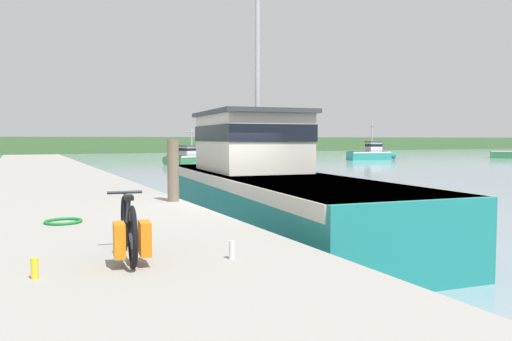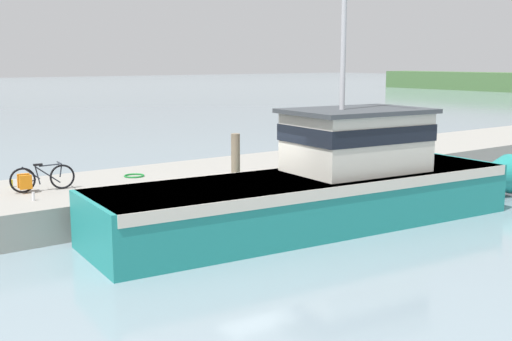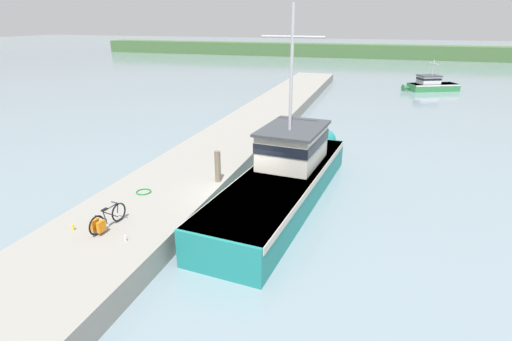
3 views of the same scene
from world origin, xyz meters
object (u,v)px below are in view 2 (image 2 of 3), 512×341
Objects in this scene: water_bottle_on_curb at (33,196)px; water_bottle_by_bike at (12,183)px; fishing_boat_main at (332,183)px; mooring_post at (236,158)px; bicycle_touring at (37,179)px.

water_bottle_by_bike is at bearing 177.64° from water_bottle_on_curb.
fishing_boat_main is 3.12m from mooring_post.
water_bottle_by_bike is at bearing -125.66° from fishing_boat_main.
mooring_post is at bearing 80.69° from water_bottle_on_curb.
water_bottle_on_curb is 2.16m from water_bottle_by_bike.
water_bottle_on_curb is (1.11, -0.47, -0.24)m from bicycle_touring.
bicycle_touring is 1.23m from water_bottle_on_curb.
mooring_post reaches higher than water_bottle_on_curb.
fishing_boat_main reaches higher than bicycle_touring.
mooring_post is (-2.84, -1.20, 0.47)m from fishing_boat_main.
water_bottle_by_bike is (-1.04, -0.38, -0.24)m from bicycle_touring.
fishing_boat_main is 65.01× the size of water_bottle_on_curb.
water_bottle_on_curb is (-3.78, -6.89, -0.13)m from fishing_boat_main.
water_bottle_on_curb is (-0.93, -5.69, -0.60)m from mooring_post.
bicycle_touring is (-4.89, -6.41, 0.11)m from fishing_boat_main.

